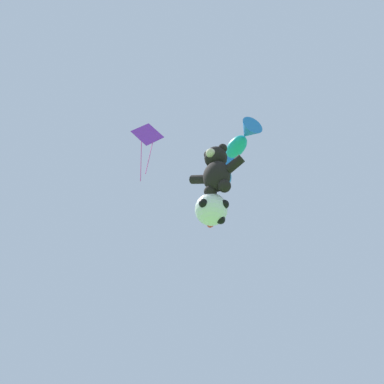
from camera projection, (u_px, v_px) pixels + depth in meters
The scene contains 6 objects.
teddy_bear_kite at pixel (216, 170), 13.28m from camera, with size 1.92×0.85×1.95m.
soccer_ball_kite at pixel (212, 209), 12.82m from camera, with size 1.09×1.09×1.00m.
fish_kite_teal at pixel (242, 139), 15.35m from camera, with size 1.82×1.51×0.79m.
fish_kite_cobalt at pixel (225, 171), 17.43m from camera, with size 1.67×1.90×0.81m.
fish_kite_crimson at pixel (212, 216), 18.85m from camera, with size 1.30×1.45×0.52m.
diamond_kite at pixel (147, 138), 18.38m from camera, with size 1.04×1.08×3.32m.
Camera 1 is at (7.03, -3.40, 1.64)m, focal length 40.00 mm.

